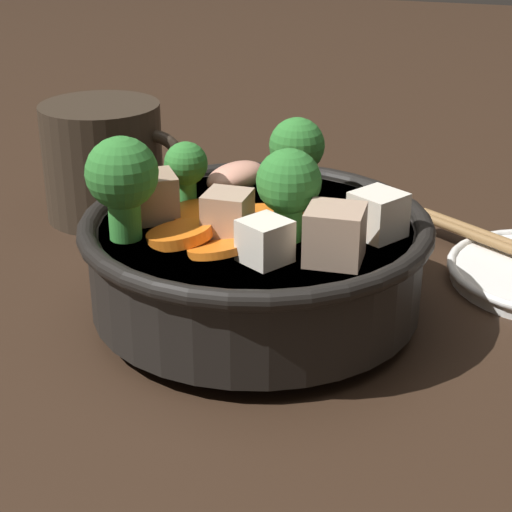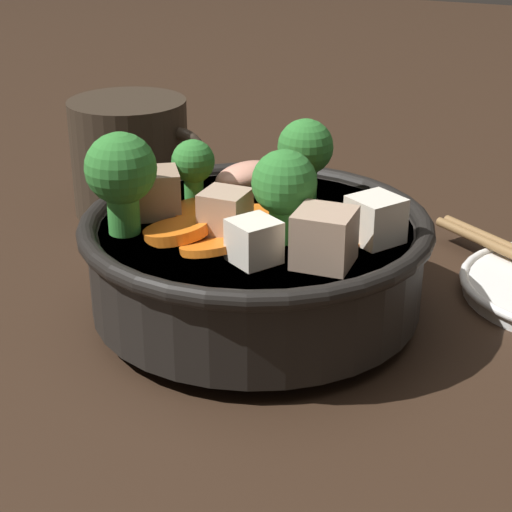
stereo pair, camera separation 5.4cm
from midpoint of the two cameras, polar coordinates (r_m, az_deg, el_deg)
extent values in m
plane|color=black|center=(0.56, -2.77, -4.06)|extent=(3.00, 3.00, 0.00)
cylinder|color=black|center=(0.56, -2.78, -3.61)|extent=(0.11, 0.11, 0.01)
cylinder|color=black|center=(0.54, -2.85, -0.59)|extent=(0.21, 0.21, 0.05)
torus|color=black|center=(0.53, -2.91, 2.08)|extent=(0.22, 0.22, 0.01)
cylinder|color=brown|center=(0.54, -2.88, 0.60)|extent=(0.19, 0.19, 0.03)
cylinder|color=orange|center=(0.51, -8.13, 1.36)|extent=(0.04, 0.04, 0.01)
cylinder|color=orange|center=(0.52, 2.30, 1.86)|extent=(0.06, 0.06, 0.01)
cylinder|color=orange|center=(0.55, -6.76, 2.88)|extent=(0.05, 0.05, 0.01)
cylinder|color=orange|center=(0.49, -5.71, 0.38)|extent=(0.05, 0.05, 0.01)
cylinder|color=orange|center=(0.53, -2.06, 2.32)|extent=(0.05, 0.04, 0.01)
cylinder|color=green|center=(0.57, -7.37, 4.30)|extent=(0.01, 0.01, 0.02)
sphere|color=#2D752D|center=(0.56, -7.47, 6.09)|extent=(0.03, 0.03, 0.03)
cylinder|color=green|center=(0.50, -0.90, 2.27)|extent=(0.02, 0.02, 0.02)
sphere|color=#2D752D|center=(0.50, -0.92, 4.95)|extent=(0.04, 0.04, 0.04)
cylinder|color=green|center=(0.52, -11.72, 2.44)|extent=(0.02, 0.02, 0.03)
sphere|color=#2D752D|center=(0.51, -11.99, 5.38)|extent=(0.04, 0.04, 0.04)
cylinder|color=green|center=(0.57, 0.01, 5.05)|extent=(0.02, 0.02, 0.02)
sphere|color=#2D752D|center=(0.57, 0.01, 7.34)|extent=(0.04, 0.04, 0.04)
cube|color=silver|center=(0.51, 5.16, 2.71)|extent=(0.04, 0.04, 0.03)
cube|color=silver|center=(0.48, -2.65, 0.93)|extent=(0.03, 0.03, 0.02)
cube|color=#9E7F66|center=(0.54, -9.81, 3.86)|extent=(0.04, 0.04, 0.03)
cube|color=tan|center=(0.51, -4.92, 2.79)|extent=(0.03, 0.03, 0.03)
cube|color=tan|center=(0.47, 2.06, 1.36)|extent=(0.03, 0.03, 0.03)
ellipsoid|color=#EA9E84|center=(0.59, -3.99, 5.25)|extent=(0.04, 0.06, 0.02)
cylinder|color=#33281E|center=(0.72, -12.29, 6.17)|extent=(0.10, 0.10, 0.09)
torus|color=#33281E|center=(0.70, -8.86, 6.21)|extent=(0.05, 0.01, 0.05)
camera|label=1|loc=(0.03, -92.86, -1.30)|focal=60.00mm
camera|label=2|loc=(0.03, 87.14, 1.30)|focal=60.00mm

